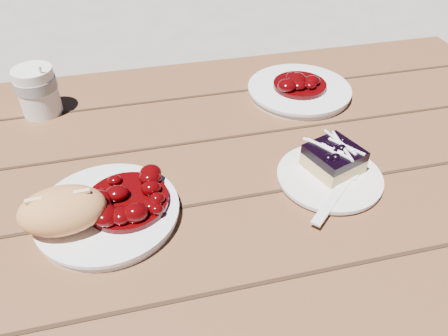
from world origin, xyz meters
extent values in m
cube|color=brown|center=(0.00, 0.00, 0.72)|extent=(2.00, 0.80, 0.05)
cube|color=brown|center=(0.88, 0.32, 0.35)|extent=(0.07, 0.07, 0.70)
cube|color=brown|center=(0.00, 0.65, 0.44)|extent=(1.80, 0.25, 0.04)
cube|color=brown|center=(0.80, 0.65, 0.21)|extent=(0.06, 0.06, 0.42)
cylinder|color=white|center=(0.13, -0.07, 0.76)|extent=(0.20, 0.20, 0.02)
ellipsoid|color=tan|center=(0.07, -0.09, 0.80)|extent=(0.12, 0.08, 0.06)
cylinder|color=white|center=(0.48, -0.07, 0.76)|extent=(0.16, 0.16, 0.01)
cube|color=#E3C87C|center=(0.49, -0.06, 0.77)|extent=(0.10, 0.10, 0.03)
cube|color=black|center=(0.49, -0.06, 0.79)|extent=(0.10, 0.10, 0.02)
cylinder|color=white|center=(0.01, 0.25, 0.80)|extent=(0.07, 0.07, 0.09)
cylinder|color=white|center=(0.53, 0.20, 0.76)|extent=(0.21, 0.21, 0.02)
camera|label=1|loc=(0.19, -0.55, 1.22)|focal=35.00mm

